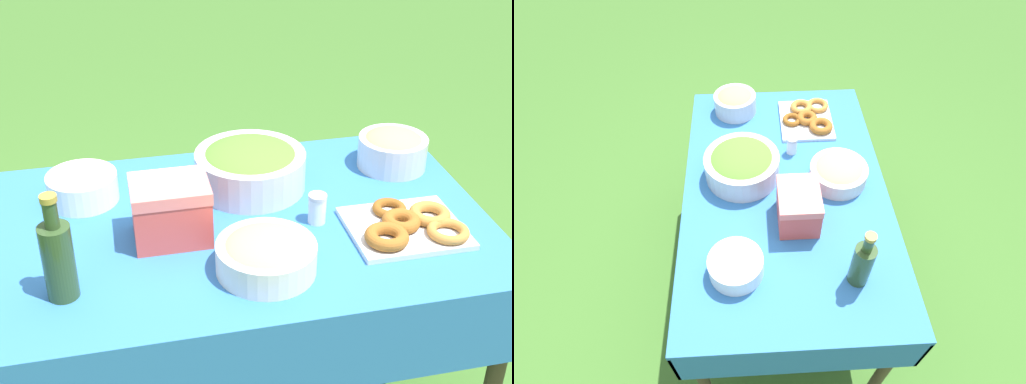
% 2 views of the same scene
% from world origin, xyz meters
% --- Properties ---
extents(ground_plane, '(14.00, 14.00, 0.00)m').
position_xyz_m(ground_plane, '(0.00, 0.00, 0.00)').
color(ground_plane, '#3D6B28').
extents(picnic_table, '(1.43, 0.90, 0.78)m').
position_xyz_m(picnic_table, '(0.00, 0.00, 0.68)').
color(picnic_table, '#2D6BB2').
rests_on(picnic_table, ground_plane).
extents(salad_bowl, '(0.33, 0.33, 0.13)m').
position_xyz_m(salad_bowl, '(0.09, 0.19, 0.85)').
color(salad_bowl, silver).
rests_on(salad_bowl, picnic_table).
extents(pasta_bowl, '(0.25, 0.25, 0.10)m').
position_xyz_m(pasta_bowl, '(0.04, -0.24, 0.83)').
color(pasta_bowl, silver).
rests_on(pasta_bowl, picnic_table).
extents(donut_platter, '(0.32, 0.28, 0.05)m').
position_xyz_m(donut_platter, '(0.45, -0.15, 0.80)').
color(donut_platter, silver).
rests_on(donut_platter, picnic_table).
extents(plate_stack, '(0.21, 0.21, 0.08)m').
position_xyz_m(plate_stack, '(-0.41, 0.22, 0.82)').
color(plate_stack, white).
rests_on(plate_stack, picnic_table).
extents(olive_oil_bottle, '(0.08, 0.08, 0.28)m').
position_xyz_m(olive_oil_bottle, '(-0.46, -0.23, 0.89)').
color(olive_oil_bottle, '#2D4723').
rests_on(olive_oil_bottle, picnic_table).
extents(bread_bowl, '(0.22, 0.22, 0.12)m').
position_xyz_m(bread_bowl, '(0.55, 0.22, 0.84)').
color(bread_bowl, silver).
rests_on(bread_bowl, picnic_table).
extents(cooler_box, '(0.21, 0.17, 0.17)m').
position_xyz_m(cooler_box, '(-0.18, -0.04, 0.86)').
color(cooler_box, '#E04C42').
rests_on(cooler_box, picnic_table).
extents(salt_shaker, '(0.05, 0.05, 0.09)m').
position_xyz_m(salt_shaker, '(0.23, -0.05, 0.82)').
color(salt_shaker, white).
rests_on(salt_shaker, picnic_table).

